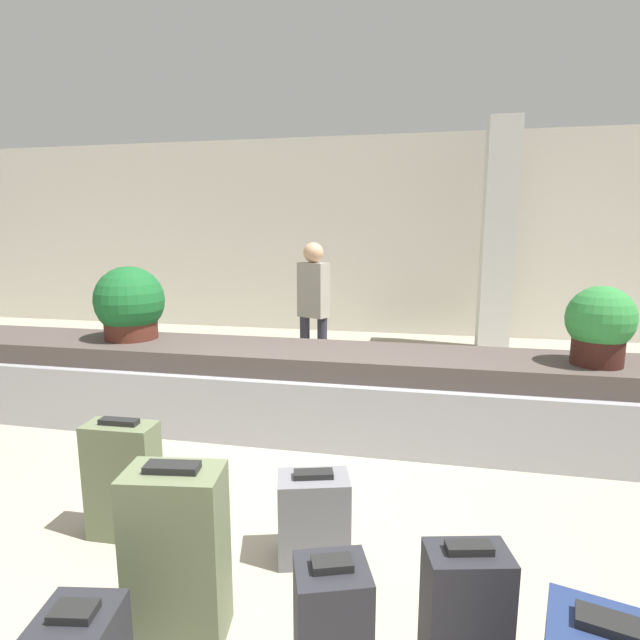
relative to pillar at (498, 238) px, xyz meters
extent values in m
plane|color=#9E937F|center=(-1.83, -5.02, -1.60)|extent=(18.00, 18.00, 0.00)
cube|color=beige|center=(-1.83, 0.92, 0.00)|extent=(18.00, 0.06, 3.20)
cube|color=#9E9EA3|center=(-1.83, -3.39, -1.33)|extent=(7.52, 0.94, 0.54)
cube|color=#4C423D|center=(-1.83, -3.39, -0.97)|extent=(7.22, 0.78, 0.17)
cube|color=silver|center=(0.00, 0.00, 0.00)|extent=(0.42, 0.42, 3.20)
cube|color=black|center=(-2.06, -6.18, -1.10)|extent=(0.15, 0.11, 0.03)
cube|color=black|center=(-0.45, -6.00, -1.01)|extent=(0.20, 0.14, 0.03)
cube|color=slate|center=(-1.52, -5.08, -1.37)|extent=(0.42, 0.32, 0.46)
cube|color=black|center=(-1.52, -5.08, -1.13)|extent=(0.22, 0.13, 0.03)
cube|color=#5B6647|center=(-1.96, -5.70, -1.23)|extent=(0.42, 0.29, 0.75)
cube|color=black|center=(-1.96, -5.70, -0.84)|extent=(0.23, 0.11, 0.03)
cube|color=#5B6647|center=(-2.59, -5.11, -1.27)|extent=(0.39, 0.20, 0.66)
cube|color=black|center=(-2.59, -5.11, -0.92)|extent=(0.22, 0.07, 0.03)
cube|color=#232328|center=(-1.28, -5.88, -1.32)|extent=(0.32, 0.30, 0.55)
cube|color=black|center=(-1.28, -5.88, -1.03)|extent=(0.16, 0.12, 0.03)
cube|color=#232328|center=(-0.81, -5.72, -1.31)|extent=(0.33, 0.25, 0.57)
cube|color=black|center=(-0.81, -5.72, -1.01)|extent=(0.17, 0.10, 0.03)
cylinder|color=#381914|center=(0.28, -3.45, -0.78)|extent=(0.36, 0.36, 0.22)
sphere|color=#2D7F38|center=(0.28, -3.45, -0.54)|extent=(0.48, 0.48, 0.48)
cylinder|color=#4C2319|center=(-3.63, -3.32, -0.79)|extent=(0.47, 0.47, 0.18)
sphere|color=#195B28|center=(-3.63, -3.32, -0.53)|extent=(0.63, 0.63, 0.63)
cylinder|color=#282833|center=(-2.28, -2.07, -1.22)|extent=(0.11, 0.11, 0.76)
cylinder|color=#282833|center=(-2.08, -2.07, -1.22)|extent=(0.11, 0.11, 0.76)
cube|color=gray|center=(-2.18, -2.07, -0.55)|extent=(0.37, 0.29, 0.60)
sphere|color=tan|center=(-2.18, -2.07, -0.14)|extent=(0.22, 0.22, 0.22)
camera|label=1|loc=(-1.01, -7.40, 0.10)|focal=28.00mm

